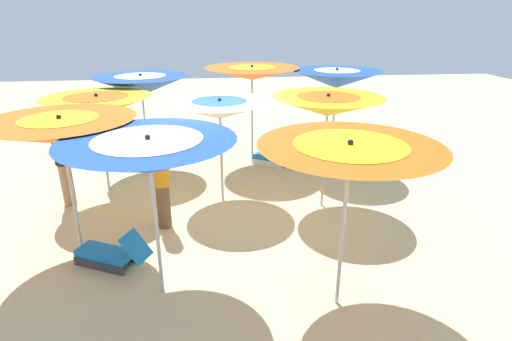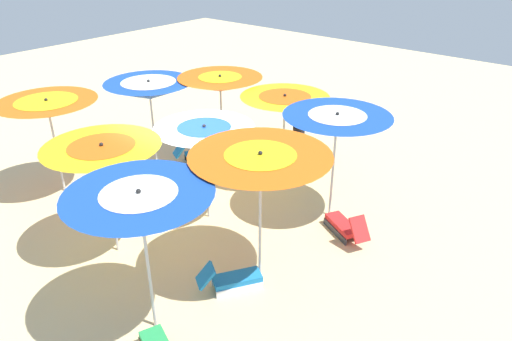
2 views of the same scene
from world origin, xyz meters
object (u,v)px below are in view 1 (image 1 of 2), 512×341
object	(u,v)px
beach_umbrella_5	(328,106)
beachgoer_0	(161,180)
beach_umbrella_0	(61,131)
beach_ball	(307,135)
beach_umbrella_6	(141,85)
beachgoer_1	(63,158)
lounger_0	(273,157)
beach_umbrella_4	(220,109)
beach_umbrella_8	(336,79)
beach_umbrella_7	(252,74)
beach_umbrella_1	(149,155)
lounger_1	(110,253)
lounger_3	(339,151)
beach_umbrella_2	(349,159)
beach_umbrella_3	(98,106)
lounger_2	(171,152)

from	to	relation	value
beach_umbrella_5	beachgoer_0	world-z (taller)	beach_umbrella_5
beach_umbrella_0	beach_ball	size ratio (longest dim) A/B	6.73
beach_umbrella_6	beachgoer_1	size ratio (longest dim) A/B	1.26
lounger_0	beachgoer_0	world-z (taller)	beachgoer_0
beach_umbrella_4	beach_umbrella_8	bearing A→B (deg)	120.05
beach_umbrella_0	beach_umbrella_5	bearing A→B (deg)	106.87
beach_umbrella_5	beach_umbrella_7	bearing A→B (deg)	-156.71
beach_umbrella_1	lounger_1	size ratio (longest dim) A/B	1.82
lounger_0	lounger_3	xyz separation A→B (m)	(-0.31, 1.84, -0.00)
beach_umbrella_7	lounger_1	size ratio (longest dim) A/B	2.00
beach_ball	lounger_0	bearing A→B (deg)	-34.27
beach_umbrella_1	beach_umbrella_5	world-z (taller)	same
beach_umbrella_1	lounger_3	xyz separation A→B (m)	(-5.16, 4.15, -1.81)
beach_umbrella_2	beach_umbrella_5	xyz separation A→B (m)	(-2.94, 0.58, -0.01)
beach_umbrella_6	lounger_0	size ratio (longest dim) A/B	2.08
beach_umbrella_0	beach_umbrella_8	distance (m)	6.15
lounger_0	lounger_1	xyz separation A→B (m)	(4.14, -3.16, 0.01)
beach_umbrella_2	beachgoer_1	size ratio (longest dim) A/B	1.22
beach_umbrella_6	beach_umbrella_5	bearing A→B (deg)	56.71
beach_umbrella_6	beach_umbrella_7	bearing A→B (deg)	94.06
beach_umbrella_4	beachgoer_1	world-z (taller)	beach_umbrella_4
beach_umbrella_3	beach_umbrella_4	size ratio (longest dim) A/B	1.04
beach_umbrella_0	lounger_1	xyz separation A→B (m)	(0.38, 0.54, -1.85)
beach_umbrella_5	lounger_3	bearing A→B (deg)	156.22
beach_umbrella_3	beach_umbrella_7	distance (m)	3.72
beach_umbrella_4	beach_ball	distance (m)	5.09
beach_umbrella_7	beach_ball	size ratio (longest dim) A/B	7.31
beach_umbrella_5	beach_umbrella_8	world-z (taller)	beach_umbrella_8
lounger_1	beach_ball	size ratio (longest dim) A/B	3.65
beach_umbrella_3	lounger_3	xyz separation A→B (m)	(-2.03, 5.53, -1.79)
beach_umbrella_3	lounger_1	bearing A→B (deg)	12.36
beach_umbrella_8	lounger_0	world-z (taller)	beach_umbrella_8
beach_umbrella_5	lounger_1	bearing A→B (deg)	-65.91
beach_umbrella_3	beach_umbrella_5	xyz separation A→B (m)	(0.73, 4.31, 0.05)
lounger_2	beach_umbrella_2	bearing A→B (deg)	51.57
beach_umbrella_8	lounger_2	distance (m)	4.63
beach_umbrella_2	lounger_2	bearing A→B (deg)	-156.10
beach_umbrella_2	beach_umbrella_5	bearing A→B (deg)	168.81
beach_umbrella_1	beach_umbrella_3	xyz separation A→B (m)	(-3.13, -1.38, -0.02)
beach_umbrella_3	beach_ball	distance (m)	6.51
beach_umbrella_3	beach_umbrella_1	bearing A→B (deg)	23.71
beach_umbrella_3	beach_ball	bearing A→B (deg)	126.27
lounger_0	lounger_3	distance (m)	1.86
beach_umbrella_0	beach_umbrella_8	world-z (taller)	beach_umbrella_8
beach_ball	beach_umbrella_0	bearing A→B (deg)	-41.32
beach_umbrella_6	lounger_3	size ratio (longest dim) A/B	1.95
beach_umbrella_4	beach_umbrella_7	bearing A→B (deg)	158.35
beach_umbrella_3	lounger_3	world-z (taller)	beach_umbrella_3
beach_umbrella_7	lounger_3	world-z (taller)	beach_umbrella_7
beachgoer_0	beach_ball	distance (m)	6.30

